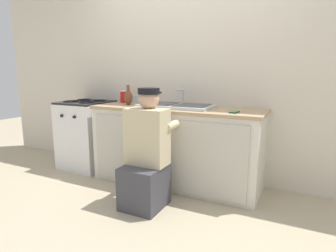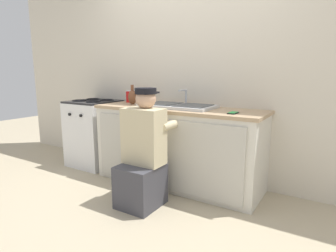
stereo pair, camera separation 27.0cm
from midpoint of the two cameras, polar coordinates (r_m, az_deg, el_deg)
ground_plane at (r=3.04m, az=-3.48°, el=-13.30°), size 12.00×12.00×0.00m
back_wall at (r=3.35m, az=1.90°, el=10.96°), size 6.00×0.10×2.50m
counter_cabinet at (r=3.14m, az=-0.92°, el=-4.41°), size 1.86×0.62×0.83m
countertop at (r=3.06m, az=-0.87°, el=3.48°), size 1.90×0.62×0.03m
sink_double_basin at (r=3.06m, az=-0.85°, el=4.16°), size 0.80×0.44×0.19m
stove_range at (r=3.89m, az=-18.04°, el=-1.62°), size 0.58×0.62×0.89m
plumber_person at (r=2.63m, az=-7.40°, el=-6.55°), size 0.42×0.61×1.10m
water_glass at (r=3.52m, az=-8.94°, el=5.41°), size 0.06×0.06×0.10m
soda_cup_red at (r=3.60m, az=-11.18°, el=5.86°), size 0.08×0.08×0.15m
cell_phone at (r=2.70m, az=10.56°, el=2.79°), size 0.07×0.14×0.01m
vase_decorative at (r=3.36m, az=-10.37°, el=5.79°), size 0.10×0.10×0.23m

